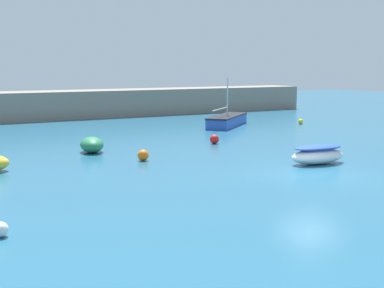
{
  "coord_description": "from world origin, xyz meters",
  "views": [
    {
      "loc": [
        -14.88,
        -16.23,
        4.47
      ],
      "look_at": [
        -1.82,
        6.64,
        0.61
      ],
      "focal_mm": 50.0,
      "sensor_mm": 36.0,
      "label": 1
    }
  ],
  "objects_px": {
    "mooring_buoy_orange": "(143,155)",
    "rowboat_with_red_cover": "(318,154)",
    "sailboat_twin_hulled": "(227,121)",
    "mooring_buoy_white": "(1,229)",
    "mooring_buoy_red": "(214,139)",
    "dinghy_near_pier": "(92,145)",
    "mooring_buoy_yellow": "(301,121)"
  },
  "relations": [
    {
      "from": "mooring_buoy_orange",
      "to": "rowboat_with_red_cover",
      "type": "bearing_deg",
      "value": -35.38
    },
    {
      "from": "sailboat_twin_hulled",
      "to": "mooring_buoy_white",
      "type": "height_order",
      "value": "sailboat_twin_hulled"
    },
    {
      "from": "mooring_buoy_red",
      "to": "mooring_buoy_orange",
      "type": "xyz_separation_m",
      "value": [
        -5.92,
        -3.07,
        -0.0
      ]
    },
    {
      "from": "dinghy_near_pier",
      "to": "mooring_buoy_white",
      "type": "xyz_separation_m",
      "value": [
        -6.75,
        -12.18,
        -0.2
      ]
    },
    {
      "from": "mooring_buoy_yellow",
      "to": "mooring_buoy_white",
      "type": "bearing_deg",
      "value": -145.67
    },
    {
      "from": "mooring_buoy_yellow",
      "to": "mooring_buoy_orange",
      "type": "distance_m",
      "value": 19.49
    },
    {
      "from": "mooring_buoy_red",
      "to": "dinghy_near_pier",
      "type": "bearing_deg",
      "value": 175.74
    },
    {
      "from": "mooring_buoy_orange",
      "to": "mooring_buoy_yellow",
      "type": "bearing_deg",
      "value": 26.8
    },
    {
      "from": "dinghy_near_pier",
      "to": "rowboat_with_red_cover",
      "type": "distance_m",
      "value": 11.48
    },
    {
      "from": "mooring_buoy_red",
      "to": "rowboat_with_red_cover",
      "type": "bearing_deg",
      "value": -84.74
    },
    {
      "from": "dinghy_near_pier",
      "to": "rowboat_with_red_cover",
      "type": "bearing_deg",
      "value": 56.14
    },
    {
      "from": "sailboat_twin_hulled",
      "to": "mooring_buoy_red",
      "type": "bearing_deg",
      "value": -168.77
    },
    {
      "from": "dinghy_near_pier",
      "to": "rowboat_with_red_cover",
      "type": "height_order",
      "value": "rowboat_with_red_cover"
    },
    {
      "from": "mooring_buoy_orange",
      "to": "mooring_buoy_white",
      "type": "distance_m",
      "value": 11.74
    },
    {
      "from": "mooring_buoy_white",
      "to": "mooring_buoy_orange",
      "type": "bearing_deg",
      "value": 46.9
    },
    {
      "from": "mooring_buoy_yellow",
      "to": "mooring_buoy_orange",
      "type": "height_order",
      "value": "mooring_buoy_orange"
    },
    {
      "from": "mooring_buoy_orange",
      "to": "mooring_buoy_white",
      "type": "height_order",
      "value": "mooring_buoy_orange"
    },
    {
      "from": "rowboat_with_red_cover",
      "to": "mooring_buoy_red",
      "type": "bearing_deg",
      "value": -80.72
    },
    {
      "from": "mooring_buoy_yellow",
      "to": "sailboat_twin_hulled",
      "type": "bearing_deg",
      "value": 165.03
    },
    {
      "from": "sailboat_twin_hulled",
      "to": "mooring_buoy_orange",
      "type": "bearing_deg",
      "value": -179.03
    },
    {
      "from": "dinghy_near_pier",
      "to": "mooring_buoy_orange",
      "type": "relative_size",
      "value": 3.85
    },
    {
      "from": "rowboat_with_red_cover",
      "to": "mooring_buoy_white",
      "type": "bearing_deg",
      "value": 18.78
    },
    {
      "from": "rowboat_with_red_cover",
      "to": "mooring_buoy_red",
      "type": "distance_m",
      "value": 7.82
    },
    {
      "from": "dinghy_near_pier",
      "to": "mooring_buoy_orange",
      "type": "bearing_deg",
      "value": 32.04
    },
    {
      "from": "sailboat_twin_hulled",
      "to": "mooring_buoy_yellow",
      "type": "distance_m",
      "value": 6.0
    },
    {
      "from": "sailboat_twin_hulled",
      "to": "dinghy_near_pier",
      "type": "xyz_separation_m",
      "value": [
        -12.88,
        -6.73,
        -0.02
      ]
    },
    {
      "from": "rowboat_with_red_cover",
      "to": "sailboat_twin_hulled",
      "type": "bearing_deg",
      "value": -104.24
    },
    {
      "from": "mooring_buoy_yellow",
      "to": "mooring_buoy_orange",
      "type": "xyz_separation_m",
      "value": [
        -17.4,
        -8.79,
        0.07
      ]
    },
    {
      "from": "mooring_buoy_red",
      "to": "mooring_buoy_orange",
      "type": "height_order",
      "value": "same"
    },
    {
      "from": "sailboat_twin_hulled",
      "to": "mooring_buoy_orange",
      "type": "height_order",
      "value": "sailboat_twin_hulled"
    },
    {
      "from": "mooring_buoy_white",
      "to": "mooring_buoy_yellow",
      "type": "bearing_deg",
      "value": 34.33
    },
    {
      "from": "dinghy_near_pier",
      "to": "sailboat_twin_hulled",
      "type": "bearing_deg",
      "value": 130.18
    }
  ]
}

